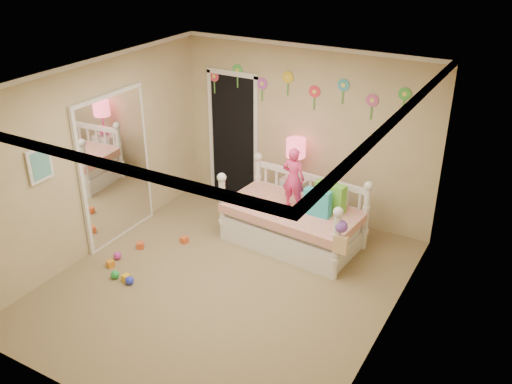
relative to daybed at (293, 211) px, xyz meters
The scene contains 18 objects.
floor 1.42m from the daybed, 103.03° to the right, with size 4.00×4.50×0.01m, color #7F684C.
ceiling 2.47m from the daybed, 103.03° to the right, with size 4.00×4.50×0.01m, color white.
back_wall 1.28m from the daybed, 107.19° to the left, with size 4.00×0.01×2.60m, color tan.
left_wall 2.75m from the daybed, 150.74° to the right, with size 0.01×4.50×2.60m, color tan.
right_wall 2.28m from the daybed, 37.10° to the right, with size 0.01×4.50×2.60m, color tan.
crown_molding 2.45m from the daybed, 103.03° to the right, with size 4.00×4.50×0.06m, color white, non-canonical shape.
daybed is the anchor object (origin of this frame).
pillow_turquoise 0.44m from the daybed, ahead, with size 0.37×0.13×0.37m, color #27BBC6.
pillow_lime 0.56m from the daybed, 20.46° to the left, with size 0.42×0.16×0.40m, color #6ACB3D.
child 0.49m from the daybed, 144.87° to the left, with size 0.32×0.21×0.87m, color #E93476.
nightstand 0.81m from the daybed, 114.42° to the left, with size 0.38×0.29×0.64m, color white.
table_lamp 0.96m from the daybed, 114.42° to the left, with size 0.29×0.29×0.63m.
closet_doorway 1.89m from the daybed, 148.52° to the left, with size 0.90×0.04×2.07m, color black.
flower_decals 1.76m from the daybed, 112.20° to the left, with size 3.40×0.02×0.50m, color #B2668C, non-canonical shape.
mirror_closet 2.52m from the daybed, 156.38° to the right, with size 0.07×1.30×2.10m, color white.
wall_picture 3.32m from the daybed, 136.04° to the right, with size 0.05×0.34×0.42m, color white.
hanging_bag 1.05m from the daybed, 30.45° to the right, with size 0.20×0.16×0.36m, color beige, non-canonical shape.
toy_scatter 2.18m from the daybed, 141.65° to the right, with size 0.80×1.30×0.11m, color #996666, non-canonical shape.
Camera 1 is at (3.22, -4.88, 4.16)m, focal length 39.25 mm.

